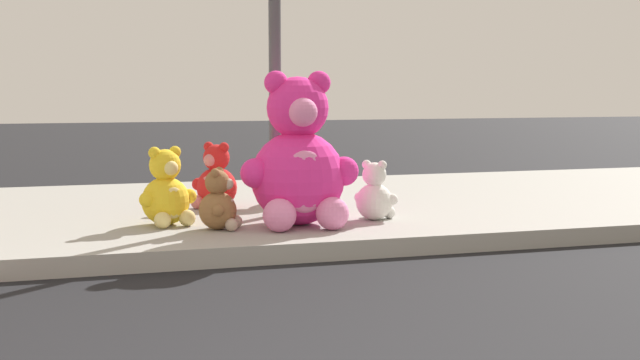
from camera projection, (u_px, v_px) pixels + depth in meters
sidewalk at (155, 216)px, 8.09m from camera, size 28.00×4.40×0.15m
sign_pole at (275, 25)px, 7.42m from camera, size 0.56×0.11×3.20m
plush_pink_large at (299, 164)px, 7.01m from camera, size 0.99×0.88×1.29m
plush_red at (216, 182)px, 8.05m from camera, size 0.45×0.45×0.63m
plush_lavender at (293, 175)px, 8.43m from camera, size 0.50×0.50×0.70m
plush_brown at (220, 205)px, 6.83m from camera, size 0.36×0.37×0.51m
plush_yellow at (167, 194)px, 7.04m from camera, size 0.49×0.47×0.66m
plush_white at (375, 196)px, 7.34m from camera, size 0.37×0.37×0.52m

